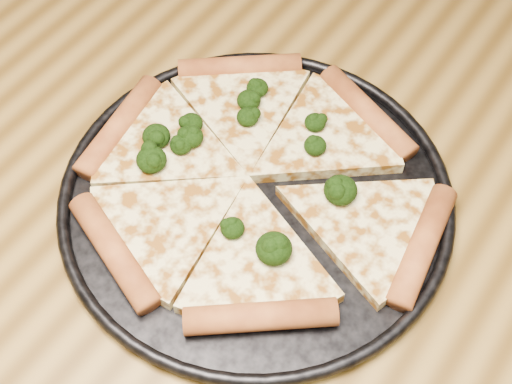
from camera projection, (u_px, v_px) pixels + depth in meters
The scene contains 4 objects.
dining_table at pixel (339, 319), 0.70m from camera, with size 1.20×0.90×0.75m.
pizza_pan at pixel (256, 197), 0.66m from camera, with size 0.36×0.36×0.02m.
pizza at pixel (253, 179), 0.67m from camera, with size 0.34×0.32×0.02m.
broccoli_florets at pixel (240, 160), 0.67m from camera, with size 0.20×0.17×0.02m.
Camera 1 is at (0.11, -0.29, 1.31)m, focal length 51.88 mm.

